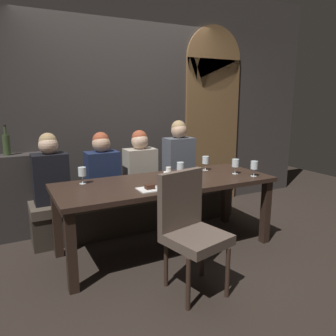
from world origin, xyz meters
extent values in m
plane|color=black|center=(0.00, 0.00, 0.00)|extent=(9.00, 9.00, 0.00)
cube|color=#383330|center=(0.00, 1.22, 1.50)|extent=(6.00, 0.12, 3.00)
cube|color=brown|center=(1.35, 1.15, 1.05)|extent=(0.90, 0.05, 2.10)
cylinder|color=brown|center=(1.35, 1.15, 2.10)|extent=(0.90, 0.05, 0.90)
cube|color=black|center=(-1.03, -0.35, 0.35)|extent=(0.08, 0.08, 0.69)
cube|color=black|center=(1.03, -0.35, 0.35)|extent=(0.08, 0.08, 0.69)
cube|color=black|center=(-1.03, 0.35, 0.35)|extent=(0.08, 0.08, 0.69)
cube|color=black|center=(1.03, 0.35, 0.35)|extent=(0.08, 0.08, 0.69)
cube|color=#302119|center=(0.00, 0.00, 0.72)|extent=(2.20, 0.84, 0.04)
cube|color=#312A23|center=(0.00, 0.70, 0.17)|extent=(2.50, 0.40, 0.35)
cube|color=#473D33|center=(0.00, 0.70, 0.40)|extent=(2.50, 0.44, 0.10)
cylinder|color=#302119|center=(-0.32, -0.98, 0.21)|extent=(0.04, 0.04, 0.42)
cylinder|color=#302119|center=(0.04, -0.98, 0.21)|extent=(0.04, 0.04, 0.42)
cylinder|color=#302119|center=(-0.32, -0.62, 0.21)|extent=(0.04, 0.04, 0.42)
cylinder|color=#302119|center=(0.04, -0.62, 0.21)|extent=(0.04, 0.04, 0.42)
cube|color=brown|center=(-0.14, -0.80, 0.46)|extent=(0.53, 0.53, 0.08)
cube|color=brown|center=(-0.18, -0.61, 0.74)|extent=(0.44, 0.16, 0.48)
cube|color=black|center=(-1.01, 0.72, 0.72)|extent=(0.36, 0.24, 0.53)
sphere|color=#DBB293|center=(-1.01, 0.72, 1.08)|extent=(0.20, 0.20, 0.20)
sphere|color=#9E7F56|center=(-1.01, 0.73, 1.11)|extent=(0.18, 0.18, 0.18)
cube|color=#192342|center=(-0.46, 0.67, 0.71)|extent=(0.36, 0.24, 0.52)
sphere|color=tan|center=(-0.46, 0.67, 1.06)|extent=(0.20, 0.20, 0.20)
sphere|color=brown|center=(-0.46, 0.68, 1.10)|extent=(0.18, 0.18, 0.18)
cube|color=#9E9384|center=(0.00, 0.68, 0.71)|extent=(0.36, 0.24, 0.52)
sphere|color=#DBB293|center=(0.00, 0.68, 1.06)|extent=(0.20, 0.20, 0.20)
sphere|color=brown|center=(0.00, 0.69, 1.10)|extent=(0.18, 0.18, 0.18)
cube|color=#4C515B|center=(0.55, 0.72, 0.76)|extent=(0.36, 0.24, 0.62)
sphere|color=tan|center=(0.55, 0.72, 1.16)|extent=(0.20, 0.20, 0.20)
sphere|color=#9E7F56|center=(0.55, 0.73, 1.19)|extent=(0.18, 0.18, 0.18)
cylinder|color=#384728|center=(-1.39, 1.04, 1.06)|extent=(0.08, 0.08, 0.22)
cylinder|color=#384728|center=(-1.39, 1.04, 1.21)|extent=(0.03, 0.03, 0.09)
cylinder|color=black|center=(-1.39, 1.04, 1.27)|extent=(0.03, 0.03, 0.02)
cylinder|color=silver|center=(0.19, 0.04, 0.74)|extent=(0.06, 0.06, 0.00)
cylinder|color=silver|center=(0.19, 0.04, 0.78)|extent=(0.01, 0.01, 0.07)
cylinder|color=silver|center=(0.19, 0.04, 0.86)|extent=(0.08, 0.08, 0.08)
cylinder|color=maroon|center=(0.19, 0.04, 0.84)|extent=(0.07, 0.07, 0.04)
cylinder|color=silver|center=(0.62, 0.22, 0.74)|extent=(0.06, 0.06, 0.00)
cylinder|color=silver|center=(0.62, 0.22, 0.78)|extent=(0.01, 0.01, 0.07)
cylinder|color=silver|center=(0.62, 0.22, 0.86)|extent=(0.08, 0.08, 0.08)
cylinder|color=maroon|center=(0.62, 0.22, 0.84)|extent=(0.07, 0.07, 0.04)
cylinder|color=silver|center=(0.81, -0.08, 0.74)|extent=(0.06, 0.06, 0.00)
cylinder|color=silver|center=(0.81, -0.08, 0.78)|extent=(0.01, 0.01, 0.07)
cylinder|color=silver|center=(0.81, -0.08, 0.86)|extent=(0.08, 0.08, 0.08)
cylinder|color=silver|center=(0.91, -0.26, 0.74)|extent=(0.06, 0.06, 0.00)
cylinder|color=silver|center=(0.91, -0.26, 0.78)|extent=(0.01, 0.01, 0.07)
cylinder|color=silver|center=(0.91, -0.26, 0.86)|extent=(0.08, 0.08, 0.08)
cylinder|color=silver|center=(-0.78, 0.26, 0.74)|extent=(0.06, 0.06, 0.00)
cylinder|color=silver|center=(-0.78, 0.26, 0.78)|extent=(0.01, 0.01, 0.07)
cylinder|color=silver|center=(-0.78, 0.26, 0.86)|extent=(0.08, 0.08, 0.08)
cylinder|color=white|center=(0.18, 0.30, 0.74)|extent=(0.12, 0.12, 0.01)
cylinder|color=white|center=(0.18, 0.30, 0.78)|extent=(0.06, 0.06, 0.06)
cylinder|color=brown|center=(0.18, 0.30, 0.80)|extent=(0.05, 0.05, 0.01)
cube|color=white|center=(-0.30, -0.24, 0.74)|extent=(0.19, 0.19, 0.01)
cube|color=#381E14|center=(-0.29, -0.24, 0.77)|extent=(0.08, 0.06, 0.04)
cube|color=silver|center=(-0.16, -0.23, 0.74)|extent=(0.07, 0.17, 0.01)
camera|label=1|loc=(-1.45, -2.83, 1.55)|focal=34.74mm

